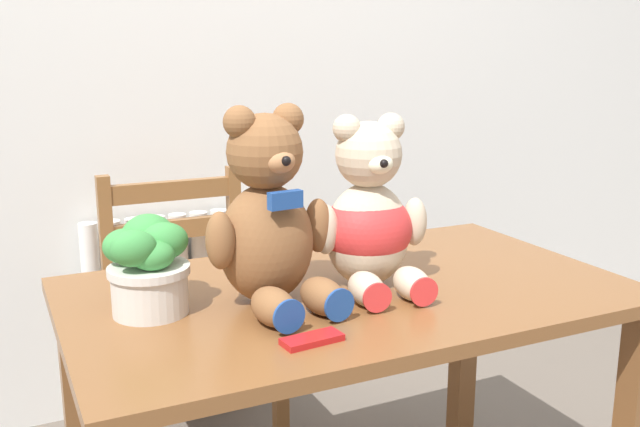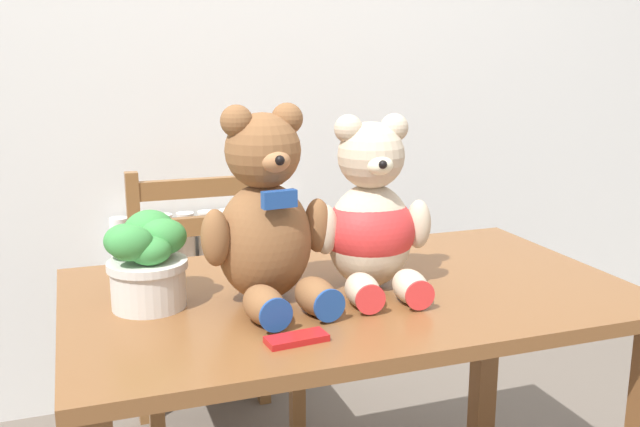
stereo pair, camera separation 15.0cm
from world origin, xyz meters
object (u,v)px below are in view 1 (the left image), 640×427
at_px(potted_plant, 148,263).
at_px(chocolate_bar, 312,339).
at_px(wooden_chair_behind, 188,311).
at_px(teddy_bear_left, 269,220).
at_px(teddy_bear_right, 369,219).

height_order(potted_plant, chocolate_bar, potted_plant).
bearing_deg(potted_plant, wooden_chair_behind, 69.96).
xyz_separation_m(wooden_chair_behind, potted_plant, (-0.25, -0.68, 0.38)).
relative_size(wooden_chair_behind, chocolate_bar, 7.61).
xyz_separation_m(teddy_bear_left, chocolate_bar, (-0.01, -0.23, -0.17)).
bearing_deg(teddy_bear_left, potted_plant, -20.06).
bearing_deg(teddy_bear_right, potted_plant, 0.11).
xyz_separation_m(wooden_chair_behind, teddy_bear_left, (-0.01, -0.74, 0.45)).
distance_m(potted_plant, chocolate_bar, 0.37).
relative_size(teddy_bear_right, chocolate_bar, 3.39).
distance_m(teddy_bear_left, potted_plant, 0.25).
xyz_separation_m(wooden_chair_behind, teddy_bear_right, (0.22, -0.73, 0.43)).
distance_m(teddy_bear_left, chocolate_bar, 0.28).
bearing_deg(teddy_bear_left, chocolate_bar, 80.59).
bearing_deg(teddy_bear_left, teddy_bear_right, 174.31).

